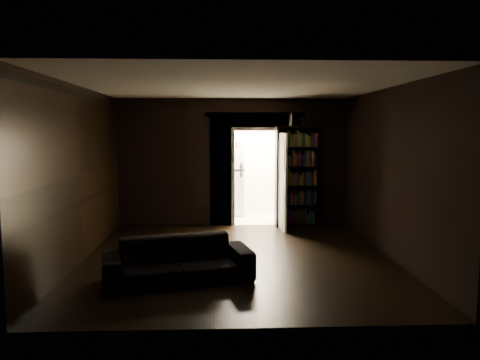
% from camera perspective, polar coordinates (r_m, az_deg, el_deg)
% --- Properties ---
extents(ground, '(5.50, 5.50, 0.00)m').
position_cam_1_polar(ground, '(7.81, -0.36, -9.53)').
color(ground, black).
rests_on(ground, ground).
extents(room_walls, '(5.02, 5.61, 2.84)m').
position_cam_1_polar(room_walls, '(8.60, -0.70, 3.27)').
color(room_walls, black).
rests_on(room_walls, ground).
extents(kitchen_alcove, '(2.20, 1.80, 2.60)m').
position_cam_1_polar(kitchen_alcove, '(11.45, 1.41, 1.57)').
color(kitchen_alcove, beige).
rests_on(kitchen_alcove, ground).
extents(sofa, '(2.20, 1.35, 0.79)m').
position_cam_1_polar(sofa, '(6.65, -7.57, -8.82)').
color(sofa, black).
rests_on(sofa, ground).
extents(bookshelf, '(0.96, 0.61, 2.20)m').
position_cam_1_polar(bookshelf, '(10.29, 6.87, 0.42)').
color(bookshelf, black).
rests_on(bookshelf, ground).
extents(refrigerator, '(0.94, 0.91, 1.65)m').
position_cam_1_polar(refrigerator, '(11.70, -1.33, -0.23)').
color(refrigerator, white).
rests_on(refrigerator, ground).
extents(door, '(0.16, 0.85, 2.05)m').
position_cam_1_polar(door, '(9.97, 5.03, -0.17)').
color(door, white).
rests_on(door, ground).
extents(figurine, '(0.12, 0.12, 0.28)m').
position_cam_1_polar(figurine, '(10.24, 6.22, 7.35)').
color(figurine, silver).
rests_on(figurine, bookshelf).
extents(bottles, '(0.59, 0.10, 0.24)m').
position_cam_1_polar(bottles, '(11.56, -1.28, 4.39)').
color(bottles, black).
rests_on(bottles, refrigerator).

